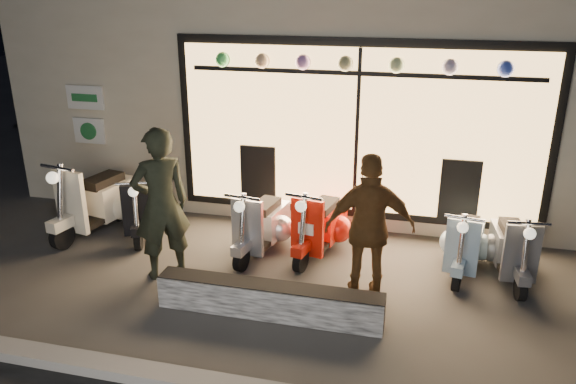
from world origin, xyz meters
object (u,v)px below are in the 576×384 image
scooter_red (322,223)px  scooter_silver (264,223)px  graffiti_barrier (269,300)px  man (161,204)px  woman (370,228)px

scooter_red → scooter_silver: bearing=-156.7°
graffiti_barrier → man: size_ratio=1.32×
graffiti_barrier → scooter_silver: scooter_silver is taller
scooter_red → man: (-1.83, -1.22, 0.58)m
graffiti_barrier → scooter_red: (0.26, 1.82, 0.20)m
man → scooter_red: bearing=173.3°
scooter_red → man: man is taller
man → graffiti_barrier: bearing=118.5°
graffiti_barrier → scooter_silver: 1.75m
scooter_silver → scooter_red: bearing=20.7°
woman → graffiti_barrier: bearing=22.3°
graffiti_barrier → man: man is taller
graffiti_barrier → scooter_silver: bearing=108.1°
graffiti_barrier → scooter_silver: size_ratio=1.87×
man → woman: 2.60m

